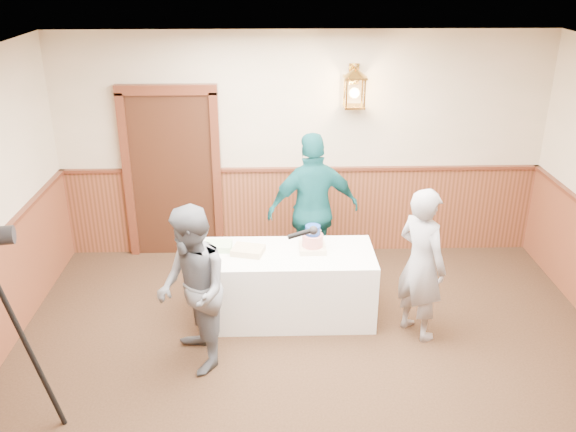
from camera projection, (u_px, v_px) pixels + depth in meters
name	position (u px, v px, depth m)	size (l,w,h in m)	color
room_shell	(314.00, 248.00, 4.66)	(6.02, 7.02, 2.81)	#BFB28F
display_table	(287.00, 284.00, 6.44)	(1.80, 0.80, 0.75)	white
tiered_cake	(313.00, 241.00, 6.30)	(0.27, 0.27, 0.28)	beige
sheet_cake_yellow	(248.00, 250.00, 6.27)	(0.31, 0.24, 0.06)	#D5B57F
sheet_cake_green	(218.00, 246.00, 6.36)	(0.28, 0.22, 0.06)	#9FE2A1
interviewer	(192.00, 290.00, 5.49)	(1.56, 0.94, 1.60)	slate
baker	(421.00, 264.00, 5.97)	(0.58, 0.38, 1.58)	gray
assistant_p	(313.00, 210.00, 6.93)	(1.06, 0.44, 1.81)	#105053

